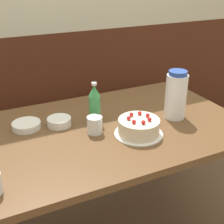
{
  "coord_description": "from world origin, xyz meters",
  "views": [
    {
      "loc": [
        -0.6,
        -1.27,
        1.5
      ],
      "look_at": [
        0.03,
        0.05,
        0.81
      ],
      "focal_mm": 50.0,
      "sensor_mm": 36.0,
      "label": 1
    }
  ],
  "objects": [
    {
      "name": "back_wall",
      "position": [
        0.0,
        1.05,
        1.25
      ],
      "size": [
        4.8,
        0.04,
        2.5
      ],
      "color": "#4C2314",
      "rests_on": "ground_plane"
    },
    {
      "name": "glass_water_tall",
      "position": [
        -0.1,
        -0.03,
        0.8
      ],
      "size": [
        0.08,
        0.08,
        0.08
      ],
      "color": "silver",
      "rests_on": "dining_table"
    },
    {
      "name": "birthday_cake",
      "position": [
        0.09,
        -0.14,
        0.8
      ],
      "size": [
        0.23,
        0.23,
        0.1
      ],
      "color": "white",
      "rests_on": "dining_table"
    },
    {
      "name": "bowl_soup_white",
      "position": [
        -0.23,
        0.12,
        0.78
      ],
      "size": [
        0.12,
        0.12,
        0.04
      ],
      "color": "white",
      "rests_on": "dining_table"
    },
    {
      "name": "bowl_rice_small",
      "position": [
        -0.39,
        0.16,
        0.77
      ],
      "size": [
        0.14,
        0.14,
        0.03
      ],
      "color": "white",
      "rests_on": "dining_table"
    },
    {
      "name": "soju_bottle",
      "position": [
        -0.05,
        0.07,
        0.86
      ],
      "size": [
        0.06,
        0.06,
        0.22
      ],
      "color": "#388E4C",
      "rests_on": "dining_table"
    },
    {
      "name": "bench_seat",
      "position": [
        0.0,
        0.83,
        0.24
      ],
      "size": [
        2.02,
        0.38,
        0.47
      ],
      "color": "#381E11",
      "rests_on": "ground_plane"
    },
    {
      "name": "water_pitcher",
      "position": [
        0.35,
        -0.05,
        0.88
      ],
      "size": [
        0.11,
        0.11,
        0.26
      ],
      "color": "white",
      "rests_on": "dining_table"
    },
    {
      "name": "dining_table",
      "position": [
        0.0,
        0.0,
        0.66
      ],
      "size": [
        1.36,
        0.86,
        0.76
      ],
      "color": "brown",
      "rests_on": "ground_plane"
    }
  ]
}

